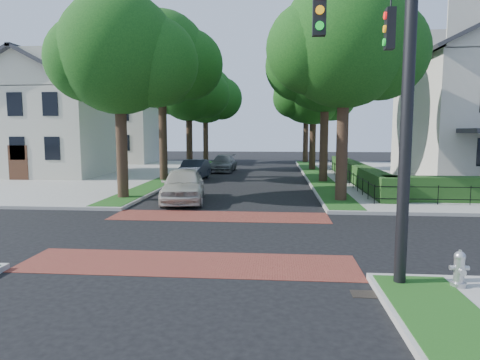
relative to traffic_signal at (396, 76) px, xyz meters
name	(u,v)px	position (x,y,z in m)	size (l,w,h in m)	color
ground	(207,235)	(-4.89, 4.41, -4.71)	(120.00, 120.00, 0.00)	black
sidewalk_nw	(9,173)	(-24.39, 23.41, -4.63)	(30.00, 30.00, 0.15)	gray
crosswalk_far	(220,216)	(-4.89, 7.61, -4.70)	(9.00, 2.20, 0.01)	maroon
crosswalk_near	(188,264)	(-4.89, 1.21, -4.70)	(9.00, 2.20, 0.01)	maroon
storm_drain	(367,294)	(-0.59, -0.59, -4.70)	(0.65, 0.45, 0.01)	black
grass_strip_ne	(316,175)	(0.51, 23.51, -4.55)	(1.60, 29.80, 0.02)	#1C4814
grass_strip_nw	(179,174)	(-10.29, 23.51, -4.55)	(1.60, 29.80, 0.02)	#1C4814
tree_right_near	(346,45)	(0.72, 11.65, 2.92)	(7.75, 6.67, 10.66)	black
tree_right_mid	(327,63)	(0.72, 19.66, 3.28)	(8.25, 7.09, 11.22)	black
tree_right_far	(314,92)	(0.71, 28.64, 2.20)	(7.25, 6.23, 9.74)	black
tree_right_back	(307,96)	(0.72, 37.64, 2.56)	(7.50, 6.45, 10.20)	black
tree_left_near	(123,56)	(-10.28, 11.64, 2.56)	(7.50, 6.45, 10.20)	black
tree_left_mid	(164,60)	(-10.28, 19.66, 3.64)	(8.00, 6.88, 11.48)	black
tree_left_far	(190,91)	(-10.29, 28.63, 2.41)	(7.00, 6.02, 9.86)	black
tree_left_back	(207,96)	(-10.28, 37.65, 2.70)	(7.75, 6.66, 10.44)	black
hedge_main_road	(356,173)	(2.81, 19.41, -3.96)	(1.00, 18.00, 1.20)	#1D4518
fence_main_road	(344,175)	(2.01, 19.41, -4.11)	(0.06, 18.00, 0.90)	black
house_left_near	(46,111)	(-20.38, 22.41, 0.33)	(10.00, 9.00, 10.14)	beige
house_left_far	(114,117)	(-20.38, 36.41, 0.33)	(10.00, 9.00, 10.14)	beige
traffic_signal	(396,76)	(0.00, 0.00, 0.00)	(2.17, 2.00, 8.00)	black
parked_car_front	(183,185)	(-7.19, 11.13, -3.85)	(2.03, 5.05, 1.72)	beige
parked_car_middle	(194,170)	(-8.49, 20.63, -3.98)	(1.55, 4.44, 1.46)	#1D232C
parked_car_rear	(223,163)	(-7.19, 27.35, -4.00)	(1.99, 4.90, 1.42)	slate
fire_hydrant	(459,269)	(1.43, -0.34, -4.17)	(0.41, 0.39, 0.82)	#A9A9AB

